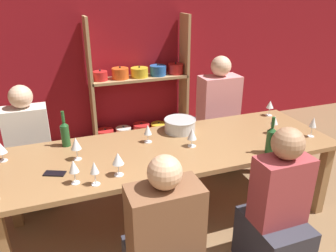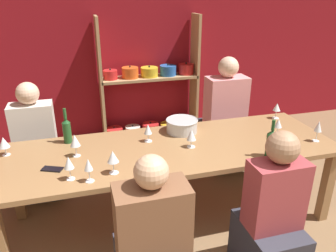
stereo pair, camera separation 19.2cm
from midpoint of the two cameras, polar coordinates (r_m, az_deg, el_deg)
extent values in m
cube|color=maroon|center=(4.46, -12.21, 14.61)|extent=(8.80, 0.06, 2.70)
cube|color=tan|center=(4.33, -14.54, 7.07)|extent=(0.04, 0.30, 1.65)
cube|color=tan|center=(4.63, 1.64, 8.77)|extent=(0.04, 0.30, 1.65)
cube|color=tan|center=(4.71, -5.79, -1.51)|extent=(1.29, 0.30, 0.04)
cylinder|color=red|center=(4.59, -12.07, -1.45)|extent=(0.23, 0.23, 0.13)
sphere|color=black|center=(4.56, -12.15, -0.56)|extent=(0.02, 0.02, 0.02)
cylinder|color=silver|center=(4.62, -8.92, -1.04)|extent=(0.21, 0.21, 0.13)
sphere|color=black|center=(4.59, -8.97, -0.18)|extent=(0.02, 0.02, 0.02)
cylinder|color=red|center=(4.67, -5.83, -0.50)|extent=(0.23, 0.23, 0.14)
sphere|color=black|center=(4.64, -5.87, 0.46)|extent=(0.02, 0.02, 0.02)
cylinder|color=gold|center=(4.74, -2.81, -0.24)|extent=(0.22, 0.22, 0.12)
sphere|color=black|center=(4.71, -2.83, 0.55)|extent=(0.02, 0.02, 0.02)
cylinder|color=red|center=(4.82, 0.12, 0.13)|extent=(0.23, 0.23, 0.11)
sphere|color=black|center=(4.79, 0.12, 0.85)|extent=(0.02, 0.02, 0.02)
cube|color=tan|center=(4.43, -6.21, 8.25)|extent=(1.29, 0.30, 0.04)
cylinder|color=red|center=(4.32, -12.95, 8.49)|extent=(0.18, 0.18, 0.12)
sphere|color=black|center=(4.31, -13.04, 9.41)|extent=(0.02, 0.02, 0.02)
cylinder|color=#E0561E|center=(4.36, -9.58, 9.01)|extent=(0.22, 0.22, 0.14)
sphere|color=black|center=(4.34, -9.65, 10.05)|extent=(0.02, 0.02, 0.02)
cylinder|color=gold|center=(4.41, -6.25, 9.26)|extent=(0.23, 0.23, 0.12)
sphere|color=black|center=(4.40, -6.29, 10.19)|extent=(0.02, 0.02, 0.02)
cylinder|color=#235BAD|center=(4.48, -3.02, 9.63)|extent=(0.22, 0.22, 0.13)
sphere|color=black|center=(4.46, -3.04, 10.62)|extent=(0.02, 0.02, 0.02)
cylinder|color=red|center=(4.56, 0.12, 9.92)|extent=(0.21, 0.21, 0.14)
sphere|color=black|center=(4.54, 0.13, 10.91)|extent=(0.02, 0.02, 0.02)
cube|color=olive|center=(2.75, -1.28, -4.06)|extent=(2.79, 0.93, 0.04)
cube|color=olive|center=(3.28, 23.74, -8.61)|extent=(0.08, 0.08, 0.68)
cube|color=olive|center=(3.19, -27.08, -10.20)|extent=(0.08, 0.08, 0.68)
cube|color=olive|center=(3.78, 16.02, -3.23)|extent=(0.08, 0.08, 0.68)
cylinder|color=#B7BABC|center=(3.01, 0.27, 0.09)|extent=(0.28, 0.28, 0.12)
torus|color=#B7BABC|center=(2.99, 0.28, 1.08)|extent=(0.29, 0.29, 0.01)
cylinder|color=#1E4C23|center=(2.88, -19.27, -1.64)|extent=(0.07, 0.07, 0.18)
cone|color=#1E4C23|center=(2.84, -19.55, 0.33)|extent=(0.07, 0.07, 0.03)
cylinder|color=#1E4C23|center=(2.82, -19.71, 1.51)|extent=(0.03, 0.03, 0.09)
cylinder|color=#1E4C23|center=(2.70, 15.51, -2.74)|extent=(0.08, 0.08, 0.19)
cone|color=#1E4C23|center=(2.66, 15.76, -0.57)|extent=(0.08, 0.08, 0.03)
cylinder|color=#1E4C23|center=(2.64, 15.89, 0.61)|extent=(0.03, 0.03, 0.08)
cylinder|color=white|center=(3.16, 22.02, -1.69)|extent=(0.06, 0.06, 0.00)
cylinder|color=white|center=(3.14, 22.14, -0.92)|extent=(0.01, 0.01, 0.09)
cone|color=white|center=(3.11, 22.38, 0.63)|extent=(0.06, 0.06, 0.09)
cylinder|color=maroon|center=(3.12, 22.32, 0.22)|extent=(0.03, 0.03, 0.04)
cylinder|color=white|center=(3.55, 15.67, 1.80)|extent=(0.07, 0.07, 0.00)
cylinder|color=white|center=(3.53, 15.74, 2.44)|extent=(0.01, 0.01, 0.08)
cone|color=white|center=(3.51, 15.87, 3.63)|extent=(0.08, 0.08, 0.08)
cylinder|color=white|center=(2.39, -10.85, -8.37)|extent=(0.07, 0.07, 0.00)
cylinder|color=white|center=(2.37, -10.93, -7.43)|extent=(0.01, 0.01, 0.09)
cone|color=white|center=(2.32, -11.08, -5.60)|extent=(0.08, 0.08, 0.09)
cylinder|color=white|center=(2.84, -5.42, -2.77)|extent=(0.07, 0.07, 0.00)
cylinder|color=white|center=(2.82, -5.45, -2.10)|extent=(0.01, 0.01, 0.07)
cone|color=white|center=(2.79, -5.51, -0.65)|extent=(0.07, 0.07, 0.09)
cylinder|color=beige|center=(2.80, -5.49, -1.06)|extent=(0.04, 0.04, 0.03)
cylinder|color=white|center=(2.87, -28.48, -5.35)|extent=(0.06, 0.06, 0.00)
cylinder|color=white|center=(2.85, -28.60, -4.74)|extent=(0.01, 0.01, 0.06)
cone|color=white|center=(2.82, -28.89, -3.37)|extent=(0.08, 0.08, 0.09)
cylinder|color=maroon|center=(2.83, -28.81, -3.77)|extent=(0.05, 0.05, 0.03)
cylinder|color=white|center=(2.67, -17.47, -5.54)|extent=(0.06, 0.06, 0.00)
cylinder|color=white|center=(2.65, -17.58, -4.68)|extent=(0.01, 0.01, 0.09)
cone|color=white|center=(2.61, -17.81, -2.92)|extent=(0.08, 0.08, 0.09)
cylinder|color=white|center=(2.32, -14.81, -9.80)|extent=(0.06, 0.06, 0.00)
cylinder|color=white|center=(2.29, -14.93, -8.86)|extent=(0.01, 0.01, 0.09)
cone|color=white|center=(2.25, -15.14, -7.01)|extent=(0.06, 0.06, 0.08)
cylinder|color=maroon|center=(2.26, -15.09, -7.48)|extent=(0.03, 0.03, 0.03)
cylinder|color=white|center=(3.12, 16.13, -1.21)|extent=(0.06, 0.06, 0.00)
cylinder|color=white|center=(3.10, 16.22, -0.44)|extent=(0.01, 0.01, 0.09)
cone|color=white|center=(3.07, 16.39, 0.99)|extent=(0.07, 0.07, 0.08)
cylinder|color=beige|center=(3.07, 16.35, 0.65)|extent=(0.04, 0.04, 0.03)
cylinder|color=white|center=(2.37, -18.06, -9.43)|extent=(0.06, 0.06, 0.00)
cylinder|color=white|center=(2.35, -18.19, -8.52)|extent=(0.01, 0.01, 0.08)
cone|color=white|center=(2.31, -18.45, -6.69)|extent=(0.07, 0.07, 0.09)
cylinder|color=beige|center=(2.32, -18.39, -7.17)|extent=(0.04, 0.04, 0.03)
cylinder|color=white|center=(2.75, 2.17, -3.53)|extent=(0.07, 0.07, 0.00)
cylinder|color=white|center=(2.74, 2.18, -2.90)|extent=(0.01, 0.01, 0.06)
cone|color=white|center=(2.70, 2.20, -1.39)|extent=(0.08, 0.08, 0.09)
cylinder|color=beige|center=(2.71, 2.19, -1.86)|extent=(0.04, 0.04, 0.04)
cube|color=black|center=(2.52, -21.23, -7.76)|extent=(0.17, 0.13, 0.01)
cube|color=#2D2D38|center=(2.64, 15.63, -19.15)|extent=(0.38, 0.47, 0.43)
cube|color=#99383D|center=(2.36, 16.82, -10.71)|extent=(0.38, 0.21, 0.49)
sphere|color=#9E7556|center=(2.19, 17.85, -2.95)|extent=(0.21, 0.21, 0.21)
cube|color=#2D2D38|center=(3.97, 7.03, -2.78)|extent=(0.45, 0.57, 0.49)
cube|color=pink|center=(3.77, 7.41, 4.43)|extent=(0.45, 0.25, 0.56)
sphere|color=beige|center=(3.67, 7.72, 10.28)|extent=(0.23, 0.23, 0.23)
cube|color=brown|center=(2.01, -3.37, -16.67)|extent=(0.44, 0.24, 0.50)
sphere|color=tan|center=(1.81, -3.63, -8.11)|extent=(0.20, 0.20, 0.20)
cube|color=#2D2D38|center=(3.60, -23.56, -8.26)|extent=(0.40, 0.50, 0.41)
cube|color=silver|center=(3.39, -24.80, -1.36)|extent=(0.40, 0.22, 0.53)
sphere|color=beige|center=(3.27, -25.86, 4.61)|extent=(0.21, 0.21, 0.21)
camera|label=1|loc=(0.10, -91.98, -0.83)|focal=35.00mm
camera|label=2|loc=(0.10, 88.02, 0.83)|focal=35.00mm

